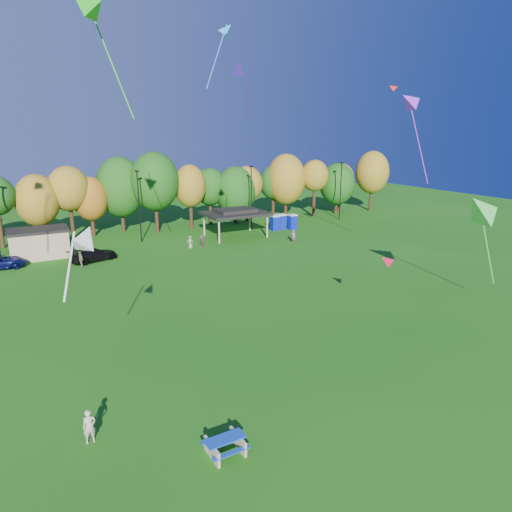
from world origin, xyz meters
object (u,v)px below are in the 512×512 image
porta_potties (283,222)px  car_d (93,255)px  kite_flyer (89,427)px  picnic_table (225,444)px

porta_potties → car_d: (-27.04, -4.48, -0.35)m
kite_flyer → picnic_table: bearing=-34.3°
picnic_table → car_d: car_d is taller
porta_potties → picnic_table: size_ratio=2.05×
picnic_table → car_d: 35.01m
porta_potties → car_d: porta_potties is taller
picnic_table → car_d: (0.20, 35.01, 0.30)m
picnic_table → porta_potties: bearing=53.4°
kite_flyer → car_d: kite_flyer is taller
kite_flyer → car_d: 31.83m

